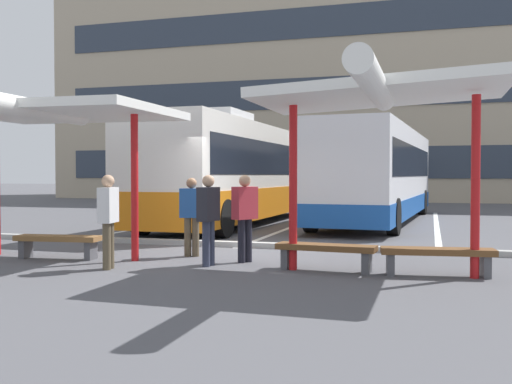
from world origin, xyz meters
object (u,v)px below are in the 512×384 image
at_px(waiting_shelter_0, 54,114).
at_px(waiting_passenger_2, 208,214).
at_px(coach_bus_1, 377,175).
at_px(bench_1, 326,251).
at_px(bench_0, 58,241).
at_px(coach_bus_0, 235,175).
at_px(waiting_shelter_1, 380,96).
at_px(waiting_passenger_0, 245,212).
at_px(waiting_passenger_3, 108,215).
at_px(bench_2, 437,255).
at_px(waiting_passenger_1, 192,212).

relative_size(waiting_shelter_0, waiting_passenger_2, 3.05).
distance_m(coach_bus_1, bench_1, 10.95).
xyz_separation_m(waiting_shelter_0, bench_0, (0.00, 0.10, -2.45)).
bearing_deg(coach_bus_0, coach_bus_1, 25.96).
relative_size(coach_bus_1, bench_1, 7.18).
height_order(bench_0, waiting_shelter_1, waiting_shelter_1).
relative_size(waiting_passenger_0, waiting_passenger_3, 1.00).
height_order(bench_1, bench_2, same).
bearing_deg(coach_bus_1, waiting_passenger_3, -106.71).
distance_m(bench_2, waiting_passenger_0, 3.50).
bearing_deg(waiting_shelter_1, bench_1, 161.51).
height_order(coach_bus_0, waiting_passenger_2, coach_bus_0).
bearing_deg(coach_bus_0, waiting_shelter_0, -94.46).
xyz_separation_m(waiting_passenger_1, waiting_passenger_3, (-0.75, -1.89, 0.04)).
xyz_separation_m(coach_bus_0, bench_1, (4.52, -8.71, -1.29)).
bearing_deg(bench_1, waiting_passenger_3, -166.36).
bearing_deg(bench_1, coach_bus_1, 90.47).
relative_size(bench_2, waiting_passenger_2, 1.12).
distance_m(coach_bus_0, waiting_passenger_3, 9.66).
bearing_deg(waiting_shelter_0, bench_0, 90.00).
xyz_separation_m(coach_bus_0, waiting_passenger_0, (2.91, -8.17, -0.70)).
xyz_separation_m(coach_bus_0, waiting_passenger_2, (2.43, -8.77, -0.70)).
height_order(coach_bus_1, bench_2, coach_bus_1).
relative_size(waiting_shelter_0, bench_1, 2.88).
relative_size(coach_bus_0, bench_2, 6.53).
bearing_deg(waiting_shelter_0, bench_1, 1.52).
xyz_separation_m(waiting_passenger_1, waiting_passenger_2, (0.77, -1.07, 0.04)).
bearing_deg(bench_2, coach_bus_1, 99.85).
relative_size(coach_bus_0, waiting_passenger_0, 7.30).
bearing_deg(waiting_shelter_1, coach_bus_1, 95.06).
relative_size(waiting_shelter_0, waiting_passenger_0, 3.05).
bearing_deg(coach_bus_1, waiting_passenger_1, -105.73).
height_order(coach_bus_1, bench_0, coach_bus_1).
bearing_deg(waiting_passenger_1, coach_bus_1, 74.27).
relative_size(waiting_shelter_0, bench_0, 2.91).
distance_m(bench_0, bench_1, 5.21).
distance_m(waiting_shelter_1, waiting_passenger_3, 4.95).
bearing_deg(bench_1, waiting_passenger_1, 160.53).
bearing_deg(waiting_passenger_3, bench_0, 152.26).
xyz_separation_m(coach_bus_0, bench_2, (6.32, -8.73, -1.29)).
height_order(waiting_shelter_1, waiting_passenger_2, waiting_shelter_1).
bearing_deg(bench_0, coach_bus_1, 64.85).
bearing_deg(bench_1, bench_0, -179.57).
xyz_separation_m(bench_0, waiting_passenger_1, (2.35, 1.05, 0.55)).
bearing_deg(bench_0, bench_1, 0.43).
distance_m(coach_bus_1, bench_2, 11.12).
bearing_deg(waiting_shelter_0, waiting_passenger_0, 10.78).
height_order(coach_bus_0, bench_0, coach_bus_0).
bearing_deg(coach_bus_1, waiting_shelter_1, -84.94).
xyz_separation_m(bench_1, bench_2, (1.80, -0.01, 0.00)).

